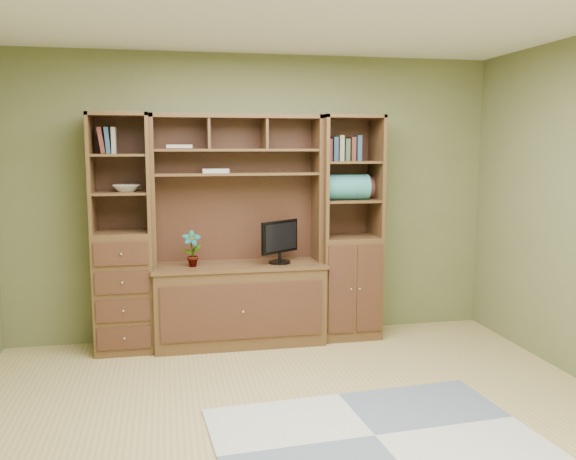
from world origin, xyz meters
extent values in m
cube|color=tan|center=(0.00, 0.00, 0.00)|extent=(4.60, 4.10, 0.04)
cube|color=white|center=(0.00, 0.00, 2.60)|extent=(4.60, 4.10, 0.04)
cube|color=#666B40|center=(0.00, 2.00, 1.30)|extent=(4.50, 0.04, 2.60)
cube|color=#666B40|center=(0.00, -2.00, 1.30)|extent=(4.50, 0.04, 2.60)
cube|color=#50341C|center=(-0.19, 1.73, 1.02)|extent=(1.54, 0.53, 2.05)
cube|color=#50341C|center=(-1.19, 1.77, 1.02)|extent=(0.50, 0.45, 2.05)
cube|color=#50341C|center=(0.84, 1.77, 1.02)|extent=(0.55, 0.45, 2.05)
cube|color=#929696|center=(0.40, -0.23, 0.01)|extent=(2.04, 1.44, 0.01)
cube|color=black|center=(0.17, 1.70, 1.00)|extent=(0.47, 0.41, 0.53)
imported|color=#AE5C3A|center=(-0.61, 1.70, 0.89)|extent=(0.17, 0.11, 0.32)
cube|color=#B0A095|center=(-0.38, 1.82, 1.56)|extent=(0.23, 0.17, 0.04)
imported|color=beige|center=(-1.14, 1.77, 1.42)|extent=(0.23, 0.23, 0.06)
cube|color=teal|center=(0.80, 1.73, 1.40)|extent=(0.40, 0.23, 0.23)
cube|color=brown|center=(0.97, 1.85, 1.39)|extent=(0.36, 0.20, 0.20)
camera|label=1|loc=(-0.82, -3.58, 1.77)|focal=38.00mm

